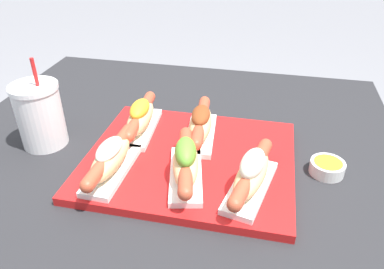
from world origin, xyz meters
name	(u,v)px	position (x,y,z in m)	size (l,w,h in m)	color
patio_table	(172,262)	(0.00, 0.00, 0.36)	(1.03, 1.01, 0.72)	#232326
serving_tray	(190,159)	(0.06, -0.02, 0.73)	(0.43, 0.36, 0.02)	red
hot_dog_0	(111,158)	(-0.08, -0.11, 0.77)	(0.06, 0.21, 0.07)	white
hot_dog_1	(186,162)	(0.06, -0.10, 0.77)	(0.10, 0.21, 0.08)	white
hot_dog_2	(252,174)	(0.19, -0.11, 0.77)	(0.10, 0.21, 0.08)	white
hot_dog_3	(140,118)	(-0.08, 0.05, 0.77)	(0.07, 0.21, 0.07)	white
hot_dog_4	(201,124)	(0.06, 0.05, 0.77)	(0.08, 0.21, 0.07)	white
sauce_bowl	(327,167)	(0.33, 0.00, 0.73)	(0.07, 0.07, 0.03)	silver
drink_cup	(40,115)	(-0.28, -0.02, 0.79)	(0.10, 0.10, 0.20)	white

